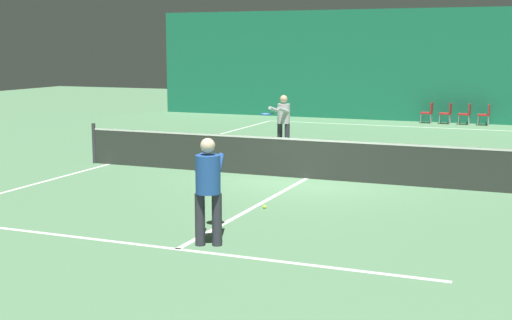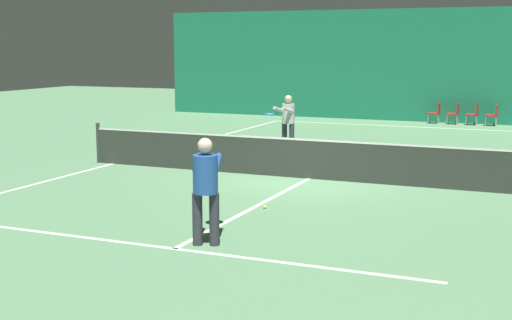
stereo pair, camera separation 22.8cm
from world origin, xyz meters
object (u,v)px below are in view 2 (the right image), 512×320
object	(u,v)px
courtside_chair_3	(494,114)
tennis_ball	(265,207)
tennis_net	(309,157)
courtside_chair_1	(455,112)
courtside_chair_0	(436,112)
player_near	(206,183)
courtside_chair_2	(474,113)
player_far	(287,118)

from	to	relation	value
courtside_chair_3	tennis_ball	bearing A→B (deg)	-9.35
tennis_ball	tennis_net	bearing A→B (deg)	94.08
courtside_chair_1	tennis_ball	xyz separation A→B (m)	(-1.28, -16.76, -0.45)
courtside_chair_0	courtside_chair_3	world-z (taller)	same
tennis_net	tennis_ball	size ratio (longest dim) A/B	181.82
player_near	courtside_chair_2	size ratio (longest dim) A/B	2.03
courtside_chair_1	tennis_ball	bearing A→B (deg)	-4.38
player_far	courtside_chair_1	world-z (taller)	player_far
player_near	player_far	size ratio (longest dim) A/B	1.03
player_far	courtside_chair_0	world-z (taller)	player_far
courtside_chair_1	tennis_net	bearing A→B (deg)	-6.43
courtside_chair_2	tennis_ball	distance (m)	16.89
player_near	courtside_chair_2	world-z (taller)	player_near
courtside_chair_1	courtside_chair_3	bearing A→B (deg)	90.00
courtside_chair_3	courtside_chair_2	bearing A→B (deg)	-90.00
courtside_chair_0	courtside_chair_2	xyz separation A→B (m)	(1.48, 0.00, 0.00)
player_near	courtside_chair_1	distance (m)	19.48
player_far	tennis_ball	size ratio (longest dim) A/B	25.01
courtside_chair_3	tennis_net	bearing A→B (deg)	-12.55
tennis_net	courtside_chair_0	size ratio (longest dim) A/B	14.29
courtside_chair_3	courtside_chair_0	bearing A→B (deg)	-90.00
tennis_net	courtside_chair_3	bearing A→B (deg)	77.45
tennis_net	courtside_chair_1	bearing A→B (deg)	83.57
courtside_chair_0	courtside_chair_1	xyz separation A→B (m)	(0.74, 0.00, 0.00)
player_far	courtside_chair_2	bearing A→B (deg)	167.03
player_near	tennis_ball	xyz separation A→B (m)	(-0.10, 2.68, -0.96)
courtside_chair_3	tennis_ball	world-z (taller)	courtside_chair_3
player_near	player_far	bearing A→B (deg)	-6.43
player_near	player_far	distance (m)	10.41
courtside_chair_0	courtside_chair_2	world-z (taller)	same
courtside_chair_2	player_near	bearing A→B (deg)	-5.63
player_near	courtside_chair_2	distance (m)	19.54
player_near	courtside_chair_3	distance (m)	19.62
tennis_net	courtside_chair_3	distance (m)	13.79
player_near	tennis_ball	world-z (taller)	player_near
tennis_net	courtside_chair_3	size ratio (longest dim) A/B	14.29
courtside_chair_2	courtside_chair_3	size ratio (longest dim) A/B	1.00
courtside_chair_1	courtside_chair_2	world-z (taller)	same
player_near	courtside_chair_0	bearing A→B (deg)	-21.31
courtside_chair_0	tennis_ball	size ratio (longest dim) A/B	12.73
tennis_net	player_far	size ratio (longest dim) A/B	7.27
player_far	courtside_chair_0	xyz separation A→B (m)	(2.88, 9.32, -0.48)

